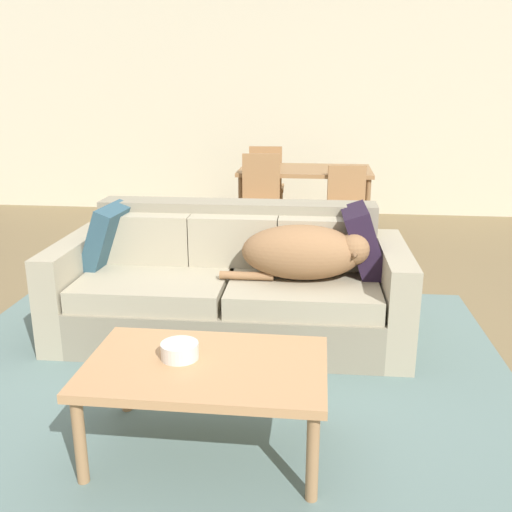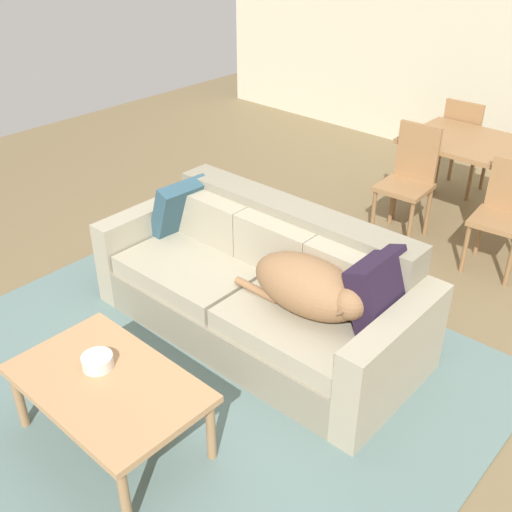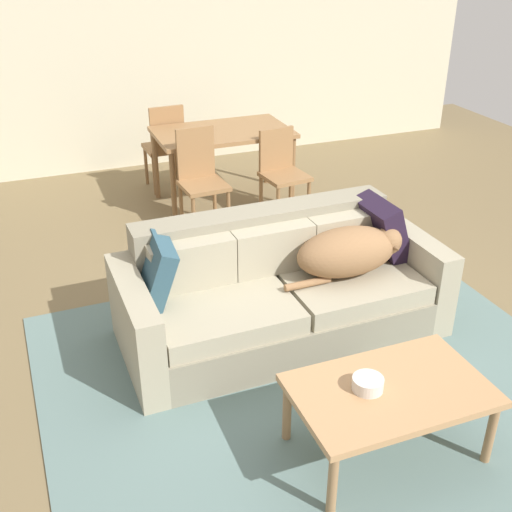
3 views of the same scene
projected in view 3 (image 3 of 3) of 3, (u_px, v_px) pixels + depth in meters
ground_plane at (299, 337)px, 4.49m from camera, size 10.00×10.00×0.00m
back_partition at (155, 46)px, 7.16m from camera, size 8.00×0.12×2.70m
area_rug at (329, 398)px, 3.90m from camera, size 3.40×3.29×0.01m
couch at (279, 292)px, 4.42m from camera, size 2.22×0.99×0.82m
dog_on_left_cushion at (350, 251)px, 4.34m from camera, size 0.90×0.40×0.33m
throw_pillow_by_left_arm at (156, 272)px, 4.05m from camera, size 0.27×0.43×0.43m
throw_pillow_by_right_arm at (382, 228)px, 4.60m from camera, size 0.30×0.44×0.46m
coffee_table at (390, 395)px, 3.35m from camera, size 1.03×0.65×0.44m
bowl_on_coffee_table at (368, 384)px, 3.30m from camera, size 0.17×0.17×0.07m
dining_table at (222, 138)px, 6.34m from camera, size 1.33×0.81×0.76m
dining_chair_near_left at (200, 176)px, 5.83m from camera, size 0.43×0.43×0.96m
dining_chair_near_right at (282, 169)px, 6.13m from camera, size 0.44×0.44×0.85m
dining_chair_far_left at (166, 143)px, 6.73m from camera, size 0.42×0.42×0.93m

